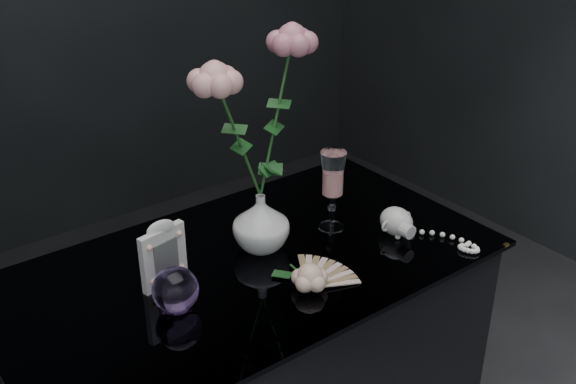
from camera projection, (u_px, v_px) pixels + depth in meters
vase at (261, 222)px, 1.45m from camera, size 0.15×0.15×0.13m
wine_glass at (332, 191)px, 1.51m from camera, size 0.07×0.07×0.19m
picture_frame at (163, 253)px, 1.32m from camera, size 0.12×0.10×0.15m
paperweight at (175, 289)px, 1.26m from camera, size 0.10×0.10×0.09m
paper_fan at (307, 286)px, 1.33m from camera, size 0.23×0.18×0.02m
loose_rose at (310, 277)px, 1.33m from camera, size 0.17×0.19×0.06m
pearl_jar at (396, 220)px, 1.52m from camera, size 0.23×0.24×0.07m
roses at (258, 110)px, 1.33m from camera, size 0.28×0.12×0.40m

